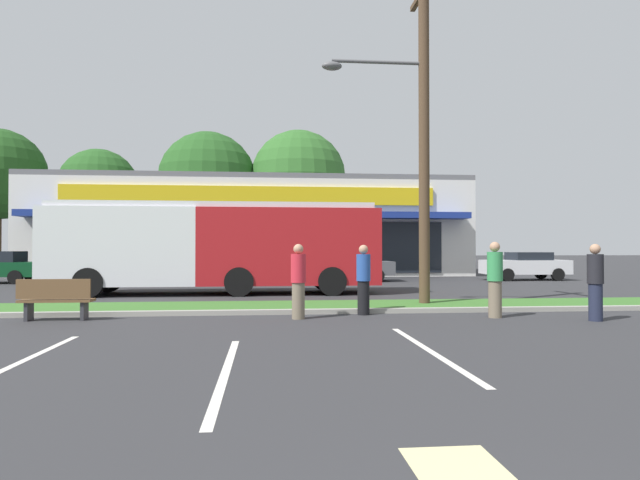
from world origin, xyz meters
TOP-DOWN VIEW (x-y plane):
  - grass_median at (0.00, 14.00)m, footprint 56.00×2.20m
  - curb_lip at (0.00, 12.78)m, footprint 56.00×0.24m
  - parking_stripe_0 at (-5.24, 7.31)m, footprint 0.12×4.80m
  - parking_stripe_1 at (-2.25, 6.51)m, footprint 0.12×4.80m
  - parking_stripe_2 at (0.89, 7.68)m, footprint 0.12×4.80m
  - storefront_building at (-2.55, 36.72)m, footprint 26.08×14.78m
  - tree_left at (-15.19, 44.65)m, footprint 6.36×6.36m
  - tree_mid_left at (-6.48, 44.08)m, footprint 7.85×7.85m
  - tree_mid at (0.88, 43.82)m, footprint 7.76×7.76m
  - utility_pole at (2.52, 14.03)m, footprint 3.03×2.40m
  - city_bus at (-3.53, 19.11)m, footprint 11.69×2.71m
  - bus_stop_bench at (-6.48, 12.08)m, footprint 1.60×0.45m
  - car_0 at (2.17, 26.09)m, footprint 4.61×1.99m
  - car_2 at (-6.51, 26.07)m, footprint 4.27×1.89m
  - car_4 at (11.60, 26.20)m, footprint 4.25×1.92m
  - pedestrian_near_bench at (5.70, 10.85)m, footprint 0.35×0.35m
  - pedestrian_by_pole at (3.68, 11.63)m, footprint 0.36×0.36m
  - pedestrian_mid at (-0.98, 11.85)m, footprint 0.35×0.35m
  - pedestrian_far at (0.67, 12.49)m, footprint 0.35×0.35m

SIDE VIEW (x-z plane):
  - parking_stripe_0 at x=-5.24m, z-range 0.00..0.01m
  - parking_stripe_1 at x=-2.25m, z-range 0.00..0.01m
  - parking_stripe_2 at x=0.89m, z-range 0.00..0.01m
  - grass_median at x=0.00m, z-range 0.00..0.12m
  - curb_lip at x=0.00m, z-range 0.00..0.12m
  - bus_stop_bench at x=-6.48m, z-range 0.03..0.98m
  - car_4 at x=11.60m, z-range 0.04..1.48m
  - car_0 at x=2.17m, z-range 0.03..1.49m
  - car_2 at x=-6.51m, z-range 0.01..1.57m
  - pedestrian_far at x=0.67m, z-range 0.00..1.73m
  - pedestrian_mid at x=-0.98m, z-range 0.00..1.75m
  - pedestrian_near_bench at x=5.70m, z-range 0.00..1.75m
  - pedestrian_by_pole at x=3.68m, z-range 0.00..1.80m
  - city_bus at x=-3.53m, z-range 0.14..3.39m
  - storefront_building at x=-2.55m, z-range 0.00..5.94m
  - utility_pole at x=2.52m, z-range 0.34..9.82m
  - tree_left at x=-15.19m, z-range 1.62..11.26m
  - tree_mid_left at x=-6.48m, z-range 1.61..12.69m
  - tree_mid at x=0.88m, z-range 1.76..13.06m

